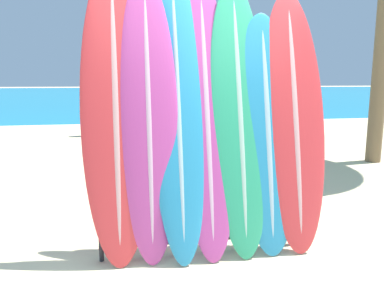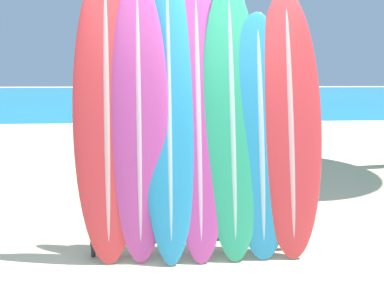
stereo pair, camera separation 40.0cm
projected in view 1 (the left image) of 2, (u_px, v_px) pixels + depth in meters
name	position (u px, v px, depth m)	size (l,w,h in m)	color
ground_plane	(218.00, 263.00, 3.17)	(160.00, 160.00, 0.00)	beige
ocean_water	(127.00, 93.00, 41.29)	(120.00, 60.00, 0.01)	teal
surfboard_rack	(209.00, 203.00, 3.30)	(1.92, 0.04, 0.83)	#28282D
surfboard_slot_0	(116.00, 115.00, 3.07)	(0.57, 0.50, 2.49)	red
surfboard_slot_1	(149.00, 119.00, 3.10)	(0.50, 0.50, 2.42)	#B23D8E
surfboard_slot_2	(178.00, 109.00, 3.19)	(0.49, 0.75, 2.56)	teal
surfboard_slot_3	(207.00, 117.00, 3.24)	(0.51, 0.68, 2.42)	#B23D8E
surfboard_slot_4	(239.00, 117.00, 3.28)	(0.53, 0.66, 2.42)	#289E70
surfboard_slot_5	(267.00, 133.00, 3.32)	(0.57, 0.54, 2.13)	teal
surfboard_slot_6	(294.00, 120.00, 3.36)	(0.58, 0.61, 2.33)	red
person_near_water	(176.00, 104.00, 10.83)	(0.20, 0.25, 1.52)	beige
person_mid_beach	(223.00, 104.00, 10.64)	(0.23, 0.26, 1.55)	#A87A5B
person_far_left	(102.00, 100.00, 10.19)	(0.30, 0.30, 1.81)	#A87A5B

